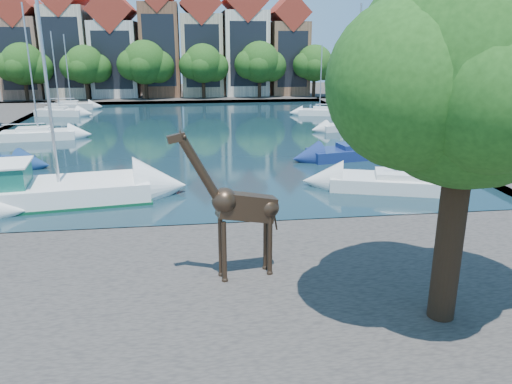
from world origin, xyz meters
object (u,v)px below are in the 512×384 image
plane_tree (474,79)px  giraffe_statue (239,207)px  motorsailer (22,189)px  sailboat_right_a (396,180)px

plane_tree → giraffe_statue: (-6.02, 3.53, -4.54)m
giraffe_statue → motorsailer: size_ratio=0.41×
giraffe_statue → sailboat_right_a: sailboat_right_a is taller
giraffe_statue → sailboat_right_a: size_ratio=0.46×
plane_tree → sailboat_right_a: bearing=73.0°
giraffe_statue → sailboat_right_a: 15.22m
plane_tree → motorsailer: 22.98m
sailboat_right_a → motorsailer: bearing=-179.8°
plane_tree → motorsailer: (-16.72, 14.28, -6.69)m
giraffe_statue → plane_tree: bearing=-30.4°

